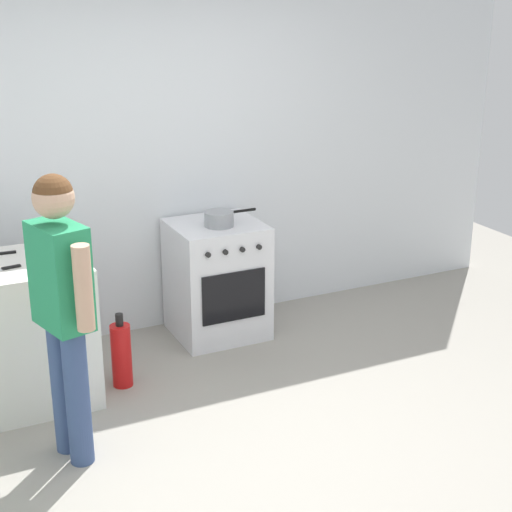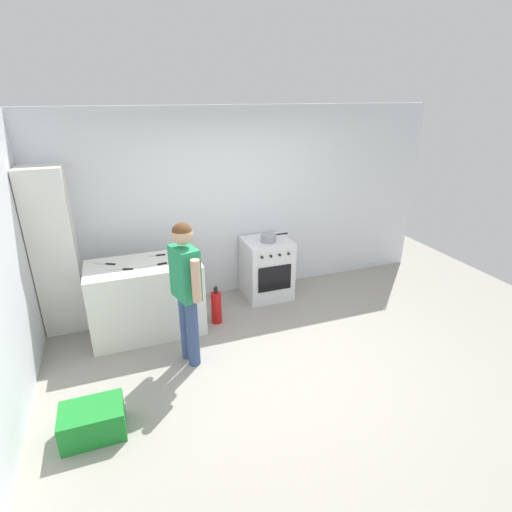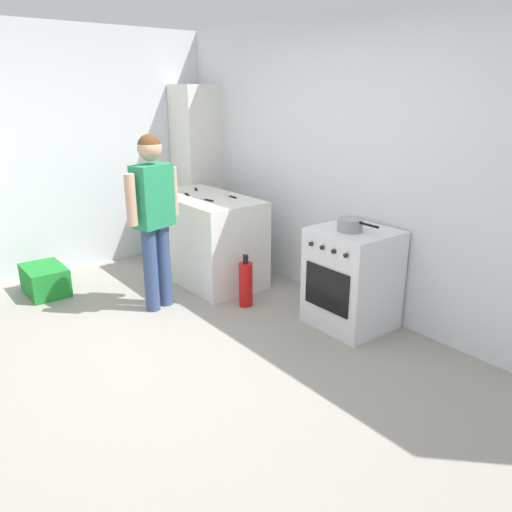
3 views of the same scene
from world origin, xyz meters
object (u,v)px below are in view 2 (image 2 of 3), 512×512
object	(u,v)px
knife_chef	(120,269)
knife_paring	(158,255)
person	(186,283)
recycling_crate_lower	(93,421)
knife_utility	(106,264)
knife_carving	(154,265)
oven_left	(267,268)
pot	(269,238)
larder_cabinet	(55,252)
fire_extinguisher	(216,307)

from	to	relation	value
knife_chef	knife_paring	world-z (taller)	same
person	recycling_crate_lower	distance (m)	1.48
knife_paring	knife_utility	bearing A→B (deg)	-174.63
knife_carving	knife_utility	bearing A→B (deg)	155.67
knife_chef	oven_left	bearing A→B (deg)	13.39
knife_chef	knife_paring	xyz separation A→B (m)	(0.45, 0.28, 0.00)
knife_chef	recycling_crate_lower	bearing A→B (deg)	-104.91
pot	recycling_crate_lower	size ratio (longest dim) A/B	0.74
oven_left	larder_cabinet	size ratio (longest dim) A/B	0.42
knife_chef	fire_extinguisher	bearing A→B (deg)	-0.69
knife_paring	larder_cabinet	world-z (taller)	larder_cabinet
recycling_crate_lower	pot	bearing A→B (deg)	37.97
larder_cabinet	knife_carving	bearing A→B (deg)	-28.56
fire_extinguisher	knife_utility	bearing A→B (deg)	169.27
pot	person	size ratio (longest dim) A/B	0.24
recycling_crate_lower	larder_cabinet	xyz separation A→B (m)	(-0.32, 1.99, 0.86)
fire_extinguisher	recycling_crate_lower	size ratio (longest dim) A/B	0.96
recycling_crate_lower	knife_chef	bearing A→B (deg)	75.09
knife_chef	knife_carving	size ratio (longest dim) A/B	0.92
pot	knife_utility	size ratio (longest dim) A/B	1.65
oven_left	knife_paring	distance (m)	1.58
knife_utility	knife_carving	size ratio (longest dim) A/B	0.71
person	knife_paring	bearing A→B (deg)	99.60
knife_utility	fire_extinguisher	distance (m)	1.43
knife_paring	pot	bearing A→B (deg)	4.70
knife_paring	knife_utility	world-z (taller)	same
oven_left	fire_extinguisher	bearing A→B (deg)	-151.22
pot	knife_carving	distance (m)	1.63
oven_left	knife_paring	bearing A→B (deg)	-172.85
oven_left	person	bearing A→B (deg)	-139.59
knife_utility	person	xyz separation A→B (m)	(0.76, -0.89, 0.04)
person	fire_extinguisher	xyz separation A→B (m)	(0.47, 0.66, -0.72)
knife_chef	person	world-z (taller)	person
knife_chef	knife_utility	distance (m)	0.27
knife_carving	knife_paring	bearing A→B (deg)	74.27
pot	person	bearing A→B (deg)	-141.24
knife_carving	knife_chef	bearing A→B (deg)	177.68
knife_paring	knife_carving	xyz separation A→B (m)	(-0.08, -0.29, -0.00)
knife_utility	knife_paring	bearing A→B (deg)	5.37
oven_left	person	distance (m)	1.83
knife_paring	larder_cabinet	size ratio (longest dim) A/B	0.11
larder_cabinet	knife_paring	bearing A→B (deg)	-14.13
pot	person	xyz separation A→B (m)	(-1.34, -1.07, 0.04)
larder_cabinet	person	bearing A→B (deg)	-43.39
knife_carving	fire_extinguisher	distance (m)	0.99
knife_chef	larder_cabinet	world-z (taller)	larder_cabinet
knife_paring	fire_extinguisher	distance (m)	0.98
knife_utility	larder_cabinet	bearing A→B (deg)	147.73
pot	fire_extinguisher	world-z (taller)	pot
person	oven_left	bearing A→B (deg)	40.41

